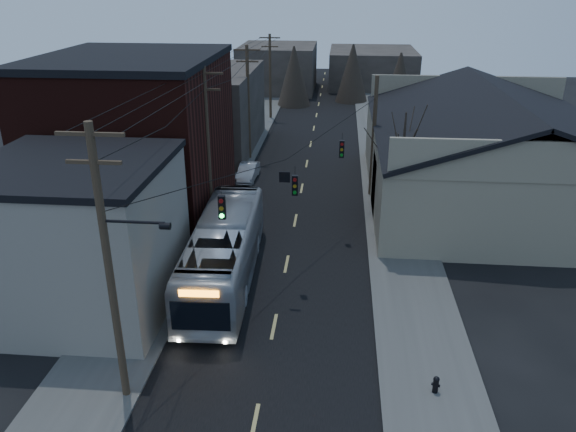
% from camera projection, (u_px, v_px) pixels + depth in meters
% --- Properties ---
extents(road_surface, '(9.00, 110.00, 0.02)m').
position_uv_depth(road_surface, '(305.00, 171.00, 45.41)').
color(road_surface, black).
rests_on(road_surface, ground).
extents(sidewalk_left, '(4.00, 110.00, 0.12)m').
position_uv_depth(sidewalk_left, '(226.00, 168.00, 45.94)').
color(sidewalk_left, '#474744').
rests_on(sidewalk_left, ground).
extents(sidewalk_right, '(4.00, 110.00, 0.12)m').
position_uv_depth(sidewalk_right, '(386.00, 173.00, 44.84)').
color(sidewalk_right, '#474744').
rests_on(sidewalk_right, ground).
extents(building_clapboard, '(8.00, 8.00, 7.00)m').
position_uv_depth(building_clapboard, '(80.00, 239.00, 25.58)').
color(building_clapboard, gray).
rests_on(building_clapboard, ground).
extents(building_brick, '(10.00, 12.00, 10.00)m').
position_uv_depth(building_brick, '(137.00, 142.00, 35.14)').
color(building_brick, black).
rests_on(building_brick, ground).
extents(building_left_far, '(9.00, 14.00, 7.00)m').
position_uv_depth(building_left_far, '(204.00, 110.00, 50.33)').
color(building_left_far, '#2F2A26').
rests_on(building_left_far, ground).
extents(warehouse, '(16.16, 20.60, 7.73)m').
position_uv_depth(warehouse, '(489.00, 163.00, 38.67)').
color(warehouse, '#7C715A').
rests_on(warehouse, ground).
extents(building_far_left, '(10.00, 12.00, 6.00)m').
position_uv_depth(building_far_left, '(278.00, 68.00, 76.78)').
color(building_far_left, '#2F2A26').
rests_on(building_far_left, ground).
extents(building_far_right, '(12.00, 14.00, 5.00)m').
position_uv_depth(building_far_right, '(372.00, 67.00, 80.45)').
color(building_far_right, '#2F2A26').
rests_on(building_far_right, ground).
extents(bare_tree, '(0.40, 0.40, 7.20)m').
position_uv_depth(bare_tree, '(401.00, 171.00, 34.29)').
color(bare_tree, black).
rests_on(bare_tree, ground).
extents(utility_lines, '(11.24, 45.28, 10.50)m').
position_uv_depth(utility_lines, '(255.00, 128.00, 38.37)').
color(utility_lines, '#382B1E').
rests_on(utility_lines, ground).
extents(bus, '(3.30, 12.26, 3.39)m').
position_uv_depth(bus, '(224.00, 251.00, 28.45)').
color(bus, '#A0A5AC').
rests_on(bus, ground).
extents(parked_car, '(1.44, 3.79, 1.24)m').
position_uv_depth(parked_car, '(248.00, 172.00, 43.37)').
color(parked_car, '#A2A5AA').
rests_on(parked_car, ground).
extents(fire_hydrant, '(0.34, 0.24, 0.69)m').
position_uv_depth(fire_hydrant, '(436.00, 384.00, 21.00)').
color(fire_hydrant, black).
rests_on(fire_hydrant, sidewalk_right).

